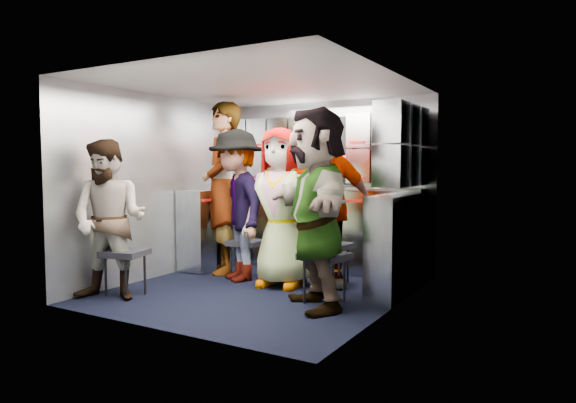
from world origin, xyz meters
The scene contains 29 objects.
floor centered at (0.00, 0.00, 0.00)m, with size 3.00×3.00×0.00m, color black.
wall_back centered at (0.00, 1.50, 1.05)m, with size 2.80×0.04×2.10m, color gray.
wall_left centered at (-1.40, 0.00, 1.05)m, with size 0.04×3.00×2.10m, color gray.
wall_right centered at (1.40, 0.00, 1.05)m, with size 0.04×3.00×2.10m, color gray.
ceiling centered at (0.00, 0.00, 2.10)m, with size 2.80×3.00×0.02m, color silver.
cart_bank_back centered at (0.00, 1.29, 0.49)m, with size 2.68×0.38×0.99m, color #9197A0.
cart_bank_left centered at (-1.19, 0.56, 0.49)m, with size 0.38×0.76×0.99m, color #9197A0.
counter centered at (0.00, 1.29, 1.01)m, with size 2.68×0.42×0.03m, color #B8BBC0.
locker_bank_back centered at (0.00, 1.35, 1.49)m, with size 2.68×0.28×0.82m, color #9197A0.
locker_bank_right centered at (1.25, 0.70, 1.49)m, with size 0.28×1.00×0.82m, color #9197A0.
right_cabinet centered at (1.25, 0.60, 0.50)m, with size 0.28×1.20×1.00m, color #9197A0.
coffee_niche centered at (0.18, 1.41, 1.47)m, with size 0.46×0.16×0.84m, color black, non-canonical shape.
red_latch_strip centered at (0.00, 1.09, 0.88)m, with size 2.60×0.02×0.03m, color #9F150D.
jump_seat_near_left centered at (-1.05, -0.87, 0.40)m, with size 0.47×0.45×0.46m.
jump_seat_mid_left centered at (-0.50, 0.43, 0.38)m, with size 0.38×0.36×0.43m.
jump_seat_center centered at (0.08, 0.43, 0.40)m, with size 0.39×0.37×0.45m.
jump_seat_mid_right centered at (0.50, 0.63, 0.39)m, with size 0.39×0.38×0.44m.
jump_seat_near_right centered at (0.78, -0.13, 0.42)m, with size 0.46×0.45×0.47m.
attendant_standing centered at (-0.88, 0.50, 1.02)m, with size 0.75×0.49×2.05m, color black.
attendant_arc_a centered at (-1.05, -1.05, 0.77)m, with size 0.75×0.58×1.54m, color black.
attendant_arc_b centered at (-0.50, 0.25, 0.85)m, with size 1.09×0.63×1.69m, color black.
attendant_arc_c centered at (0.08, 0.25, 0.85)m, with size 0.83×0.54×1.69m, color black.
attendant_arc_d centered at (0.50, 0.45, 0.88)m, with size 1.03×0.43×1.76m, color black.
attendant_arc_e centered at (0.78, -0.31, 0.91)m, with size 1.68×0.54×1.82m, color black.
bottle_left centered at (-0.84, 1.24, 1.16)m, with size 0.06×0.06×0.27m, color white.
bottle_mid centered at (-0.20, 1.24, 1.16)m, with size 0.07×0.07×0.26m, color white.
bottle_right centered at (0.27, 1.24, 1.15)m, with size 0.06×0.06×0.23m, color white.
cup_left centered at (-1.18, 1.23, 1.08)m, with size 0.09×0.09×0.09m, color #CAB88E.
cup_right centered at (0.79, 1.23, 1.08)m, with size 0.07×0.07×0.10m, color #CAB88E.
Camera 1 is at (2.87, -4.40, 1.29)m, focal length 32.00 mm.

